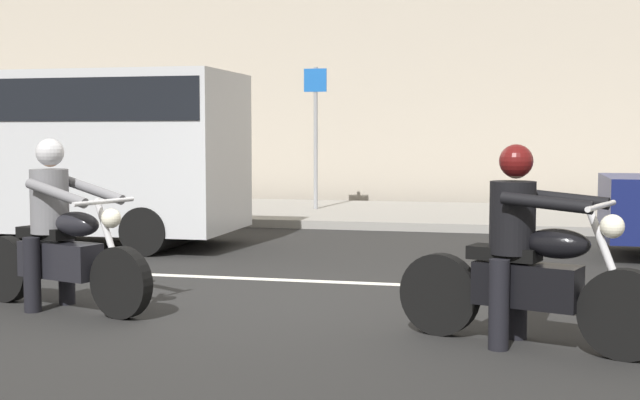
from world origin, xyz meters
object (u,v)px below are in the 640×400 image
Objects in this scene: motorcycle_with_rider_black_leather at (526,263)px; street_sign_post at (316,124)px; parked_van_silver at (77,147)px; motorcycle_with_rider_gray at (59,240)px.

street_sign_post is at bearing 112.17° from motorcycle_with_rider_black_leather.
parked_van_silver reaches higher than motorcycle_with_rider_black_leather.
motorcycle_with_rider_black_leather is at bearing -67.83° from street_sign_post.
street_sign_post is at bearing 64.50° from parked_van_silver.
motorcycle_with_rider_gray is at bearing 174.04° from motorcycle_with_rider_black_leather.
parked_van_silver is at bearing 116.95° from motorcycle_with_rider_gray.
motorcycle_with_rider_gray reaches higher than motorcycle_with_rider_black_leather.
motorcycle_with_rider_gray is at bearing -63.05° from parked_van_silver.
street_sign_post is (-3.87, 9.50, 1.15)m from motorcycle_with_rider_black_leather.
motorcycle_with_rider_gray is 4.76m from parked_van_silver.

